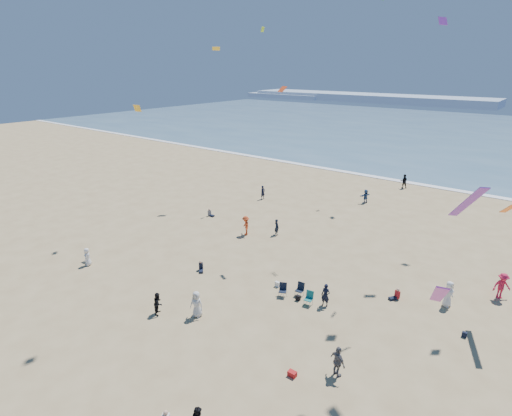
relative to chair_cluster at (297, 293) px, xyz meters
The scene contains 13 objects.
ground 10.89m from the chair_cluster, 111.43° to the right, with size 220.00×220.00×0.00m, color tan.
ocean 84.97m from the chair_cluster, 92.68° to the left, with size 220.00×100.00×0.06m, color #476B84.
surf_line 35.10m from the chair_cluster, 96.50° to the left, with size 220.00×1.20×0.08m, color white.
headland_far 172.20m from the chair_cluster, 111.81° to the left, with size 110.00×20.00×3.20m, color #7A8EA8.
headland_near 186.54m from the chair_cluster, 123.88° to the left, with size 40.00×14.00×2.00m, color #7A8EA8.
standing_flyers 4.69m from the chair_cluster, 81.09° to the left, with size 32.37×44.88×1.93m.
seated_group 4.02m from the chair_cluster, 134.44° to the right, with size 22.95×22.37×0.84m.
chair_cluster is the anchor object (origin of this frame).
white_tote 2.14m from the chair_cluster, 164.61° to the left, with size 0.35×0.20×0.40m, color silver.
black_backpack 0.36m from the chair_cluster, 21.81° to the right, with size 0.30×0.22×0.38m, color black.
cooler 7.49m from the chair_cluster, 59.41° to the right, with size 0.45×0.30×0.30m, color #B01919.
navy_bag 10.66m from the chair_cluster, 14.81° to the left, with size 0.28×0.18×0.34m, color black.
kites_aloft 16.15m from the chair_cluster, 38.81° to the left, with size 35.98×40.23×28.54m.
Camera 1 is at (16.65, -10.88, 15.58)m, focal length 28.00 mm.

